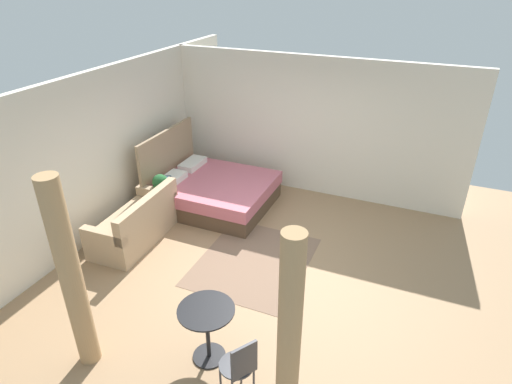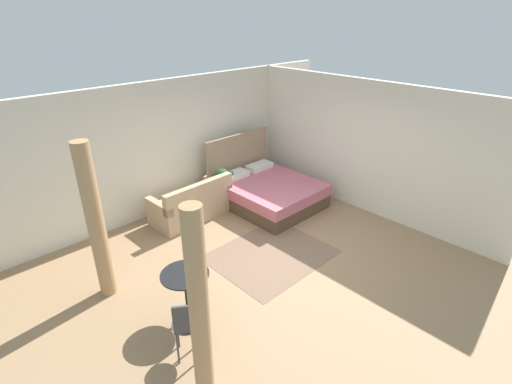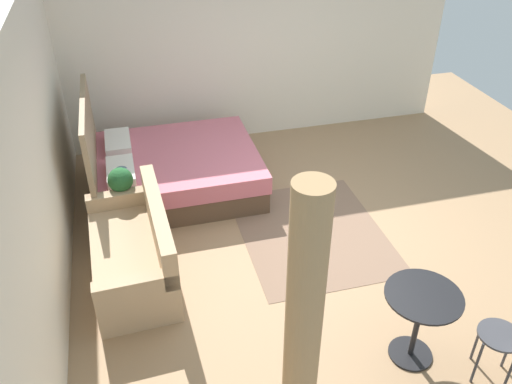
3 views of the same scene
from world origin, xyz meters
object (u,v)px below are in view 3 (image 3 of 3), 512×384
Objects in this scene: couch at (136,253)px; cafe_chair_near_window at (512,332)px; vase at (123,177)px; balcony_table at (420,314)px; bed at (172,169)px; potted_plant at (121,182)px; nightstand at (126,208)px.

couch is 1.81× the size of cafe_chair_near_window.
balcony_table reaches higher than vase.
couch is 1.11m from vase.
couch reaches higher than balcony_table.
bed reaches higher than vase.
potted_plant is 0.50× the size of balcony_table.
balcony_table is (-2.64, -2.33, 0.28)m from nightstand.
cafe_chair_near_window is at bearing -123.62° from balcony_table.
vase is at bearing 2.06° from couch.
vase is 0.32× the size of balcony_table.
nightstand is at bearing 172.20° from vase.
balcony_table is at bearing -139.98° from vase.
bed reaches higher than potted_plant.
balcony_table is (-2.76, -2.32, -0.07)m from vase.
potted_plant is at bearing 42.63° from balcony_table.
potted_plant is (-0.10, 0.00, 0.42)m from nightstand.
balcony_table is (-1.69, -2.28, 0.22)m from couch.
bed is at bearing -50.52° from vase.
potted_plant is at bearing 3.97° from couch.
nightstand is at bearing 134.81° from bed.
potted_plant is at bearing 174.71° from vase.
cafe_chair_near_window is at bearing -135.01° from potted_plant.
cafe_chair_near_window is (-0.40, -0.60, 0.04)m from balcony_table.
nightstand is 0.43m from potted_plant.
vase is (1.07, 0.04, 0.29)m from couch.
couch is 4.47× the size of potted_plant.
nightstand is 0.55× the size of cafe_chair_near_window.
vase is 3.60m from balcony_table.
bed reaches higher than cafe_chair_near_window.
balcony_table is at bearing -126.60° from couch.
balcony_table is at bearing -137.37° from potted_plant.
nightstand is at bearing 44.00° from cafe_chair_near_window.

